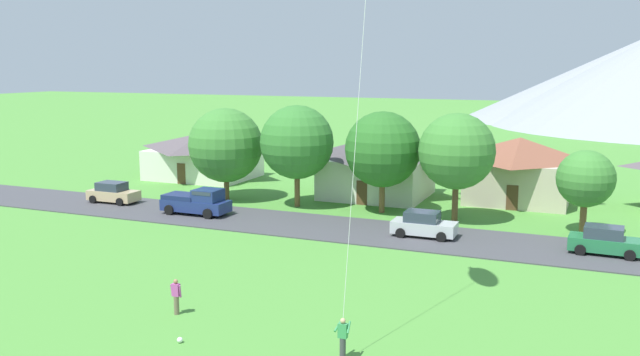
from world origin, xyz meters
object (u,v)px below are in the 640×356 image
(house_right_center, at_px, (519,168))
(tree_near_right, at_px, (383,149))
(house_leftmost, at_px, (377,165))
(house_rightmost, at_px, (203,155))
(parked_car_silver_mid_east, at_px, (424,225))
(tree_left_of_center, at_px, (586,179))
(pickup_truck_navy_west_side, at_px, (197,201))
(parked_car_green_west_end, at_px, (605,241))
(tree_near_left, at_px, (226,145))
(watcher_person, at_px, (176,296))
(soccer_ball, at_px, (180,340))
(tree_far_right, at_px, (297,142))
(tree_right_of_center, at_px, (457,151))
(parked_car_tan_mid_west, at_px, (113,193))

(house_right_center, bearing_deg, tree_near_right, -137.25)
(house_leftmost, bearing_deg, house_rightmost, 172.94)
(house_rightmost, height_order, parked_car_silver_mid_east, house_rightmost)
(tree_left_of_center, distance_m, pickup_truck_navy_west_side, 27.75)
(house_right_center, bearing_deg, pickup_truck_navy_west_side, -145.79)
(tree_near_right, xyz_separation_m, parked_car_green_west_end, (15.91, -6.04, -4.04))
(tree_near_left, xyz_separation_m, watcher_person, (11.44, -23.84, -3.75))
(tree_near_right, bearing_deg, watcher_person, -95.16)
(house_right_center, relative_size, soccer_ball, 36.10)
(pickup_truck_navy_west_side, relative_size, watcher_person, 3.11)
(soccer_ball, bearing_deg, tree_far_right, 104.45)
(house_rightmost, distance_m, tree_near_right, 23.10)
(tree_near_right, bearing_deg, parked_car_silver_mid_east, -51.91)
(watcher_person, bearing_deg, tree_left_of_center, 54.14)
(tree_left_of_center, relative_size, tree_right_of_center, 0.72)
(tree_far_right, distance_m, parked_car_green_west_end, 23.95)
(watcher_person, bearing_deg, house_right_center, 70.81)
(house_rightmost, distance_m, parked_car_green_west_end, 40.01)
(tree_far_right, distance_m, parked_car_silver_mid_east, 13.82)
(tree_right_of_center, distance_m, watcher_person, 24.95)
(house_rightmost, relative_size, tree_right_of_center, 1.32)
(tree_left_of_center, height_order, parked_car_tan_mid_west, tree_left_of_center)
(parked_car_tan_mid_west, xyz_separation_m, pickup_truck_navy_west_side, (8.84, -1.07, 0.19))
(tree_right_of_center, relative_size, tree_far_right, 0.97)
(house_right_center, distance_m, tree_left_of_center, 10.96)
(tree_left_of_center, xyz_separation_m, parked_car_tan_mid_west, (-35.94, -4.21, -2.90))
(tree_right_of_center, bearing_deg, house_right_center, 70.29)
(house_right_center, relative_size, tree_right_of_center, 1.09)
(tree_left_of_center, xyz_separation_m, watcher_person, (-16.69, -23.08, -2.89))
(tree_near_right, bearing_deg, tree_left_of_center, -4.11)
(tree_left_of_center, distance_m, parked_car_silver_mid_east, 11.32)
(parked_car_tan_mid_west, bearing_deg, parked_car_silver_mid_east, -2.02)
(tree_near_left, xyz_separation_m, parked_car_silver_mid_east, (18.46, -5.89, -3.76))
(tree_near_left, xyz_separation_m, tree_near_right, (13.62, 0.28, 0.28))
(watcher_person, bearing_deg, pickup_truck_navy_west_side, 120.35)
(house_rightmost, distance_m, parked_car_tan_mid_west, 13.68)
(house_leftmost, distance_m, tree_right_of_center, 10.95)
(watcher_person, xyz_separation_m, soccer_ball, (1.98, -2.64, -0.76))
(tree_left_of_center, bearing_deg, pickup_truck_navy_west_side, -168.97)
(watcher_person, height_order, soccer_ball, watcher_person)
(tree_far_right, distance_m, pickup_truck_navy_west_side, 9.12)
(parked_car_green_west_end, bearing_deg, watcher_person, -135.01)
(pickup_truck_navy_west_side, bearing_deg, soccer_ball, -58.76)
(parked_car_green_west_end, bearing_deg, tree_left_of_center, 105.66)
(tree_far_right, distance_m, watcher_person, 24.53)
(house_rightmost, relative_size, tree_near_right, 1.34)
(tree_left_of_center, relative_size, pickup_truck_navy_west_side, 1.10)
(house_leftmost, xyz_separation_m, parked_car_green_west_end, (18.27, -12.03, -1.85))
(house_right_center, distance_m, parked_car_tan_mid_west, 33.59)
(tree_right_of_center, bearing_deg, tree_left_of_center, -1.06)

